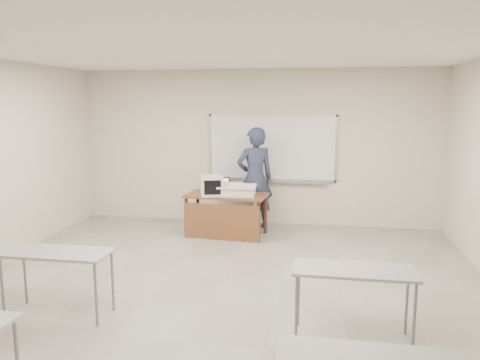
% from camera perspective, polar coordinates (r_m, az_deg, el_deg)
% --- Properties ---
extents(floor, '(7.00, 8.00, 0.01)m').
position_cam_1_polar(floor, '(5.68, -3.79, -15.06)').
color(floor, gray).
rests_on(floor, ground).
extents(whiteboard, '(2.48, 0.10, 1.31)m').
position_cam_1_polar(whiteboard, '(9.09, 3.92, 3.82)').
color(whiteboard, white).
rests_on(whiteboard, floor).
extents(student_desks, '(4.40, 2.20, 0.73)m').
position_cam_1_polar(student_desks, '(4.22, -8.37, -14.01)').
color(student_desks, '#969792').
rests_on(student_desks, floor).
extents(instructor_desk, '(1.43, 0.71, 0.75)m').
position_cam_1_polar(instructor_desk, '(8.26, -1.82, -3.30)').
color(instructor_desk, brown).
rests_on(instructor_desk, floor).
extents(podium, '(0.66, 0.48, 0.92)m').
position_cam_1_polar(podium, '(8.31, -0.36, -3.77)').
color(podium, white).
rests_on(podium, floor).
extents(crt_monitor, '(0.38, 0.43, 0.36)m').
position_cam_1_polar(crt_monitor, '(8.23, -3.55, -0.67)').
color(crt_monitor, beige).
rests_on(crt_monitor, instructor_desk).
extents(laptop, '(0.35, 0.33, 0.26)m').
position_cam_1_polar(laptop, '(8.48, -2.12, -1.12)').
color(laptop, black).
rests_on(laptop, instructor_desk).
extents(mouse, '(0.10, 0.08, 0.04)m').
position_cam_1_polar(mouse, '(8.09, -0.56, -1.93)').
color(mouse, '#B0B2B7').
rests_on(mouse, instructor_desk).
extents(keyboard, '(0.51, 0.31, 0.03)m').
position_cam_1_polar(keyboard, '(8.32, -1.28, -0.43)').
color(keyboard, beige).
rests_on(keyboard, podium).
extents(presenter, '(0.83, 0.70, 1.92)m').
position_cam_1_polar(presenter, '(8.78, 1.82, 0.22)').
color(presenter, black).
rests_on(presenter, floor).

